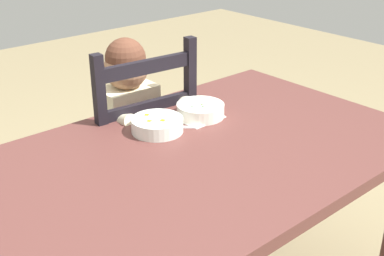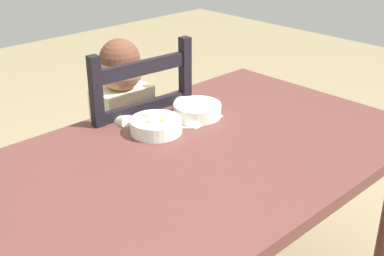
% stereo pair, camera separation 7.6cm
% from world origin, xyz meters
% --- Properties ---
extents(dining_table, '(1.52, 0.89, 0.71)m').
position_xyz_m(dining_table, '(0.00, 0.00, 0.62)').
color(dining_table, '#572E2A').
rests_on(dining_table, ground).
extents(dining_chair, '(0.46, 0.46, 0.96)m').
position_xyz_m(dining_chair, '(0.12, 0.49, 0.45)').
color(dining_chair, black).
rests_on(dining_chair, ground).
extents(child_figure, '(0.32, 0.31, 0.95)m').
position_xyz_m(child_figure, '(0.12, 0.49, 0.62)').
color(child_figure, beige).
rests_on(child_figure, ground).
extents(bowl_of_peas, '(0.17, 0.17, 0.05)m').
position_xyz_m(bowl_of_peas, '(0.22, 0.20, 0.73)').
color(bowl_of_peas, white).
rests_on(bowl_of_peas, dining_table).
extents(bowl_of_carrots, '(0.18, 0.18, 0.05)m').
position_xyz_m(bowl_of_carrots, '(0.03, 0.20, 0.73)').
color(bowl_of_carrots, white).
rests_on(bowl_of_carrots, dining_table).
extents(spoon, '(0.11, 0.11, 0.01)m').
position_xyz_m(spoon, '(0.08, 0.20, 0.71)').
color(spoon, silver).
rests_on(spoon, dining_table).
extents(paper_napkin, '(0.16, 0.14, 0.00)m').
position_xyz_m(paper_napkin, '(0.21, 0.19, 0.71)').
color(paper_napkin, white).
rests_on(paper_napkin, dining_table).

